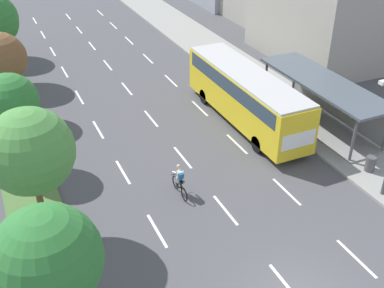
% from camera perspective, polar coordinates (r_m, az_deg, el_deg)
% --- Properties ---
extents(median_strip, '(2.60, 52.00, 0.12)m').
position_cam_1_polar(median_strip, '(32.59, -21.28, 3.05)').
color(median_strip, '#4C7038').
rests_on(median_strip, ground).
extents(sidewalk_right, '(4.50, 52.00, 0.15)m').
position_cam_1_polar(sidewalk_right, '(37.22, 6.46, 8.55)').
color(sidewalk_right, gray).
rests_on(sidewalk_right, ground).
extents(lane_divider_left, '(0.14, 48.38, 0.01)m').
position_cam_1_polar(lane_divider_left, '(31.88, -12.54, 3.78)').
color(lane_divider_left, white).
rests_on(lane_divider_left, ground).
extents(lane_divider_center, '(0.14, 48.38, 0.01)m').
position_cam_1_polar(lane_divider_center, '(32.63, -6.57, 5.03)').
color(lane_divider_center, white).
rests_on(lane_divider_center, ground).
extents(lane_divider_right, '(0.14, 48.38, 0.01)m').
position_cam_1_polar(lane_divider_right, '(33.74, -0.92, 6.15)').
color(lane_divider_right, white).
rests_on(lane_divider_right, ground).
extents(bus_shelter, '(2.90, 9.62, 2.86)m').
position_cam_1_polar(bus_shelter, '(30.00, 15.84, 5.51)').
color(bus_shelter, gray).
rests_on(bus_shelter, sidewalk_right).
extents(bus, '(2.54, 11.29, 3.37)m').
position_cam_1_polar(bus, '(29.26, 6.52, 6.30)').
color(bus, yellow).
rests_on(bus, ground).
extents(cyclist, '(0.46, 1.82, 1.71)m').
position_cam_1_polar(cyclist, '(23.11, -1.52, -4.56)').
color(cyclist, black).
rests_on(cyclist, ground).
extents(median_tree_nearest, '(3.33, 3.33, 5.98)m').
position_cam_1_polar(median_tree_nearest, '(14.56, -17.29, -13.32)').
color(median_tree_nearest, brown).
rests_on(median_tree_nearest, median_strip).
extents(median_tree_second, '(3.59, 3.59, 6.17)m').
position_cam_1_polar(median_tree_second, '(19.53, -19.15, -0.89)').
color(median_tree_second, brown).
rests_on(median_tree_second, median_strip).
extents(median_tree_third, '(2.93, 2.93, 5.30)m').
position_cam_1_polar(median_tree_third, '(25.26, -21.32, 4.77)').
color(median_tree_third, brown).
rests_on(median_tree_third, median_strip).
extents(median_tree_fourth, '(3.17, 3.17, 5.56)m').
position_cam_1_polar(median_tree_fourth, '(30.95, -22.32, 9.60)').
color(median_tree_fourth, brown).
rests_on(median_tree_fourth, median_strip).
extents(trash_bin, '(0.52, 0.52, 0.85)m').
position_cam_1_polar(trash_bin, '(26.52, 20.90, -2.25)').
color(trash_bin, '#4C4C51').
rests_on(trash_bin, sidewalk_right).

